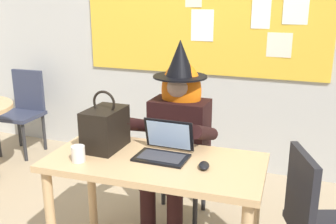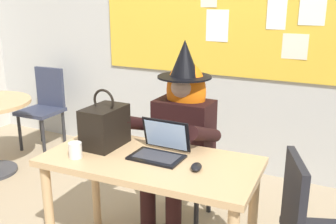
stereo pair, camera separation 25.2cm
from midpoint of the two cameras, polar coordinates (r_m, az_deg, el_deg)
name	(u,v)px [view 2 (the right image)]	position (r m, az deg, el deg)	size (l,w,h in m)	color
wall_back_bulletin	(217,30)	(3.82, 9.21, 11.82)	(6.00, 1.90, 2.72)	#B2B2AD
desk_main	(150,175)	(2.37, 0.42, -9.35)	(1.32, 0.69, 0.74)	tan
chair_at_desk	(186,157)	(3.02, 5.06, -6.59)	(0.46, 0.46, 0.88)	#2D3347
person_costumed	(180,127)	(2.81, 4.42, -2.25)	(0.59, 0.66, 1.39)	black
laptop	(160,148)	(2.35, 1.93, -5.41)	(0.32, 0.25, 0.21)	black
computer_mouse	(196,167)	(2.20, 7.52, -8.08)	(0.06, 0.10, 0.03)	black
handbag	(105,126)	(2.49, -6.44, -2.11)	(0.20, 0.30, 0.38)	black
coffee_mug	(75,150)	(2.36, -10.52, -5.60)	(0.08, 0.08, 0.10)	silver
chair_spare_by_window	(45,103)	(4.60, -16.20, 1.19)	(0.44, 0.44, 0.91)	#2D3347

